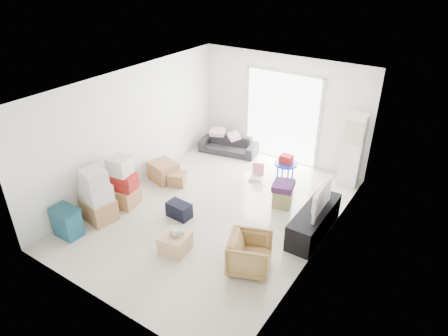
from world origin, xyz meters
The scene contains 21 objects.
room_shell centered at (0.00, 0.00, 1.35)m, with size 4.98×6.48×3.18m.
sliding_door centered at (0.00, 2.98, 1.24)m, with size 2.10×0.04×2.33m.
ac_tower centered at (1.95, 2.65, 0.88)m, with size 0.45×0.30×1.75m, color white.
tv_console centered at (2.00, 0.45, 0.27)m, with size 0.49×1.62×0.54m, color black.
television centered at (2.00, 0.45, 0.60)m, with size 0.96×0.56×0.13m, color black.
sofa centered at (-1.29, 2.50, 0.30)m, with size 1.55×0.45×0.60m, color #2B2A30.
pillow_left centered at (-1.61, 2.46, 0.67)m, with size 0.41×0.32×0.13m, color #E7A8BA.
pillow_right centered at (-1.10, 2.48, 0.66)m, with size 0.32×0.26×0.11m, color #E7A8BA.
armchair centered at (1.47, -1.10, 0.36)m, with size 0.70×0.66×0.72m, color tan.
storage_bins centered at (-1.90, -2.21, 0.31)m, with size 0.53×0.37×0.61m.
box_stack_a centered at (-1.80, -1.52, 0.51)m, with size 0.69×0.61×1.13m.
box_stack_b centered at (-1.80, -0.84, 0.49)m, with size 0.67×0.65×1.13m.
box_stack_c centered at (-1.77, 0.41, 0.23)m, with size 0.74×0.66×0.46m.
loose_box centered at (-1.35, 0.41, 0.15)m, with size 0.37×0.37×0.31m, color #AE774E.
duffel_bag centered at (-0.50, -0.57, 0.16)m, with size 0.50×0.30×0.32m, color black.
ottoman centered at (1.08, 0.98, 0.19)m, with size 0.38×0.38×0.38m, color #9C965A.
blanket centered at (1.08, 0.98, 0.45)m, with size 0.42×0.42×0.14m, color #431E4B.
kids_table centered at (0.66, 1.98, 0.48)m, with size 0.54×0.54×0.67m.
toy_walker centered at (0.06, 1.67, 0.11)m, with size 0.36×0.34×0.40m.
wood_crate centered at (0.10, -1.42, 0.16)m, with size 0.49×0.49×0.33m, color tan.
plush_bunny centered at (0.13, -1.41, 0.40)m, with size 0.30×0.18×0.15m.
Camera 1 is at (3.99, -5.71, 4.83)m, focal length 32.00 mm.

